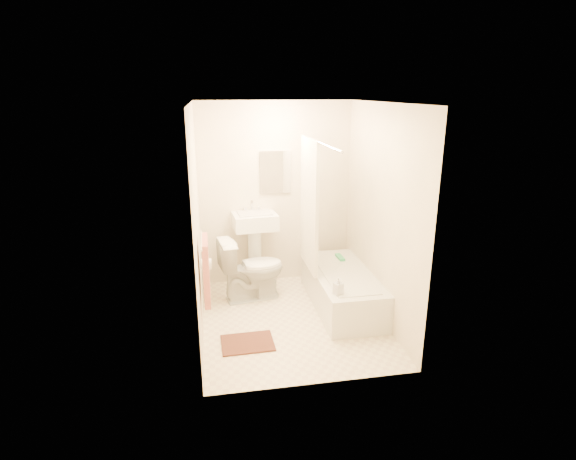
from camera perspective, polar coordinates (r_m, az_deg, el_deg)
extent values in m
plane|color=beige|center=(5.25, 0.49, -11.28)|extent=(2.40, 2.40, 0.00)
plane|color=white|center=(4.61, 0.57, 15.89)|extent=(2.40, 2.40, 0.00)
cube|color=beige|center=(5.94, -1.63, 4.54)|extent=(2.00, 0.02, 2.40)
cube|color=beige|center=(4.72, -11.49, 0.79)|extent=(0.02, 2.40, 2.40)
cube|color=beige|center=(5.07, 11.71, 1.92)|extent=(0.02, 2.40, 2.40)
cube|color=white|center=(5.86, -1.62, 7.35)|extent=(0.40, 0.03, 0.55)
cylinder|color=silver|center=(4.80, 3.92, 11.12)|extent=(0.03, 1.70, 0.03)
cube|color=silver|center=(5.32, 2.71, 3.22)|extent=(0.04, 0.80, 1.55)
cylinder|color=silver|center=(4.51, -10.95, -1.30)|extent=(0.02, 0.60, 0.02)
cube|color=#CC7266|center=(4.62, -10.35, -5.04)|extent=(0.06, 0.45, 0.66)
cylinder|color=white|center=(4.99, -10.32, -4.29)|extent=(0.11, 0.12, 0.12)
imported|color=silver|center=(5.62, -4.63, -4.94)|extent=(0.86, 0.58, 0.79)
cube|color=#542D22|center=(4.82, -5.16, -14.09)|extent=(0.55, 0.41, 0.02)
imported|color=silver|center=(4.82, 6.40, -7.09)|extent=(0.11, 0.11, 0.19)
cube|color=#3BB668|center=(5.83, 6.62, -3.50)|extent=(0.07, 0.22, 0.04)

